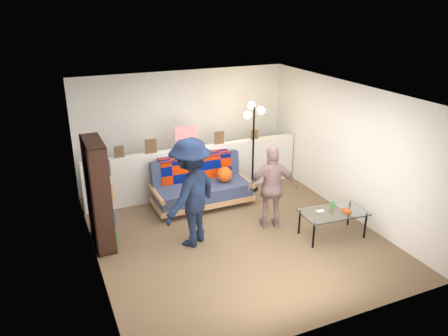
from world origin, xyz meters
The scene contains 10 objects.
ground centered at (0.00, 0.00, 0.00)m, with size 5.00×5.00×0.00m, color brown.
room_shell centered at (0.00, 0.47, 1.67)m, with size 4.60×5.05×2.45m.
half_wall_ledge centered at (0.00, 1.80, 0.50)m, with size 4.45×0.15×1.00m, color silver.
ledge_decor centered at (-0.23, 1.78, 1.18)m, with size 2.97×0.02×0.45m.
futon_sofa centered at (-0.08, 1.29, 0.38)m, with size 1.89×0.93×0.81m.
bookshelf centered at (-2.08, 0.58, 0.82)m, with size 0.29×0.87×1.75m.
coffee_table centered at (1.48, -0.73, 0.42)m, with size 1.12×0.68×0.56m.
floor_lamp centered at (1.13, 1.53, 1.30)m, with size 0.43×0.34×1.84m.
person_left centered at (-0.74, 0.00, 0.89)m, with size 1.15×0.66×1.78m, color black.
person_right centered at (0.71, -0.03, 0.73)m, with size 0.85×0.36×1.46m, color #C57F85.
Camera 1 is at (-2.77, -5.92, 3.74)m, focal length 35.00 mm.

